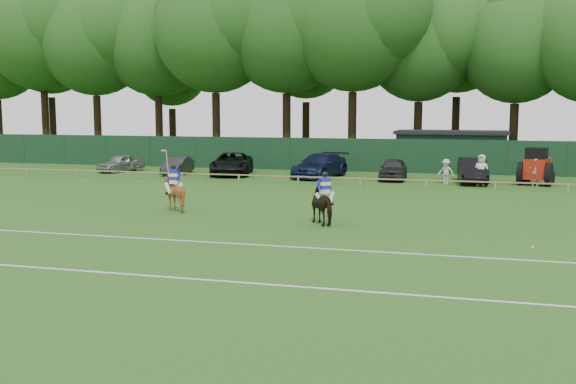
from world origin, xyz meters
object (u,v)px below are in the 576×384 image
(sedan_navy, at_px, (320,166))
(spectator_left, at_px, (446,171))
(spectator_right, at_px, (481,170))
(polo_ball, at_px, (532,247))
(tractor, at_px, (537,167))
(estate_black, at_px, (472,171))
(suv_black, at_px, (232,164))
(horse_chestnut, at_px, (174,194))
(sedan_silver, at_px, (121,163))
(sedan_grey, at_px, (178,166))
(horse_dark, at_px, (325,205))
(spectator_mid, at_px, (535,172))
(utility_shed, at_px, (451,150))
(hatch_grey, at_px, (393,169))

(sedan_navy, distance_m, spectator_left, 8.75)
(spectator_right, bearing_deg, polo_ball, -68.88)
(tractor, bearing_deg, spectator_right, -142.48)
(estate_black, bearing_deg, suv_black, 172.50)
(horse_chestnut, bearing_deg, estate_black, -140.05)
(sedan_silver, xyz_separation_m, sedan_grey, (5.00, -0.78, -0.02))
(horse_dark, xyz_separation_m, spectator_left, (4.21, 16.54, -0.02))
(horse_dark, distance_m, polo_ball, 8.50)
(suv_black, distance_m, sedan_navy, 6.48)
(spectator_right, xyz_separation_m, tractor, (3.33, 1.39, 0.14))
(polo_ball, bearing_deg, horse_chestnut, 163.88)
(horse_chestnut, bearing_deg, sedan_silver, -63.98)
(tractor, bearing_deg, spectator_mid, -85.48)
(horse_dark, height_order, estate_black, horse_dark)
(spectator_mid, bearing_deg, horse_chestnut, -139.82)
(horse_chestnut, bearing_deg, tractor, -147.30)
(spectator_left, relative_size, utility_shed, 0.19)
(suv_black, bearing_deg, hatch_grey, -15.50)
(spectator_right, relative_size, tractor, 0.61)
(sedan_grey, xyz_separation_m, spectator_right, (21.07, -1.34, 0.33))
(hatch_grey, relative_size, polo_ball, 47.08)
(sedan_silver, height_order, hatch_grey, hatch_grey)
(sedan_silver, bearing_deg, hatch_grey, 19.72)
(horse_dark, height_order, polo_ball, horse_dark)
(suv_black, xyz_separation_m, polo_ball, (18.80, -21.22, -0.76))
(sedan_navy, height_order, estate_black, sedan_navy)
(horse_dark, relative_size, sedan_silver, 0.50)
(horse_dark, relative_size, polo_ball, 21.40)
(polo_ball, bearing_deg, sedan_grey, 138.04)
(horse_dark, height_order, sedan_silver, horse_dark)
(sedan_grey, distance_m, polo_ball, 30.48)
(suv_black, height_order, spectator_right, spectator_right)
(horse_dark, distance_m, hatch_grey, 18.07)
(polo_ball, bearing_deg, suv_black, 131.53)
(estate_black, distance_m, tractor, 3.87)
(estate_black, relative_size, spectator_right, 2.49)
(suv_black, xyz_separation_m, spectator_mid, (20.38, -1.68, 0.05))
(spectator_right, distance_m, tractor, 3.61)
(utility_shed, bearing_deg, horse_dark, -99.03)
(horse_chestnut, height_order, spectator_left, horse_chestnut)
(horse_dark, bearing_deg, tractor, -158.46)
(spectator_right, bearing_deg, spectator_mid, 25.48)
(suv_black, height_order, spectator_left, suv_black)
(spectator_right, bearing_deg, estate_black, 127.22)
(horse_chestnut, distance_m, polo_ball, 16.14)
(sedan_grey, relative_size, utility_shed, 0.46)
(tractor, bearing_deg, suv_black, -167.34)
(horse_dark, height_order, horse_chestnut, horse_chestnut)
(horse_dark, distance_m, estate_black, 18.47)
(horse_dark, relative_size, sedan_grey, 0.50)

